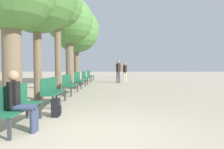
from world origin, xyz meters
TOP-DOWN VIEW (x-y plane):
  - ground_plane at (0.00, 0.00)m, footprint 80.00×80.00m
  - bench_row_0 at (-1.72, 0.41)m, footprint 0.42×1.71m
  - bench_row_1 at (-1.72, 3.18)m, footprint 0.42×1.71m
  - bench_row_2 at (-1.72, 5.94)m, footprint 0.42×1.71m
  - bench_row_3 at (-1.72, 8.70)m, footprint 0.42×1.71m
  - bench_row_4 at (-1.72, 11.46)m, footprint 0.42×1.71m
  - bench_row_5 at (-1.72, 14.23)m, footprint 0.42×1.71m
  - tree_row_2 at (-2.58, 7.25)m, footprint 2.65×2.65m
  - tree_row_3 at (-2.58, 10.19)m, footprint 3.11×3.11m
  - tree_row_4 at (-2.58, 12.77)m, footprint 3.55×3.55m
  - person_seated at (-1.49, 0.10)m, footprint 0.58×0.33m
  - backpack at (-1.11, 1.45)m, footprint 0.22×0.30m
  - pedestrian_near at (0.69, 12.17)m, footprint 0.35×0.30m
  - pedestrian_mid at (1.23, 13.13)m, footprint 0.32×0.27m
  - pedestrian_far at (0.70, 18.21)m, footprint 0.32×0.22m

SIDE VIEW (x-z plane):
  - ground_plane at x=0.00m, z-range 0.00..0.00m
  - backpack at x=-1.11m, z-range 0.00..0.48m
  - bench_row_0 at x=-1.72m, z-range 0.07..1.00m
  - bench_row_1 at x=-1.72m, z-range 0.07..1.00m
  - bench_row_2 at x=-1.72m, z-range 0.07..1.00m
  - bench_row_3 at x=-1.72m, z-range 0.07..1.00m
  - bench_row_4 at x=-1.72m, z-range 0.07..1.00m
  - bench_row_5 at x=-1.72m, z-range 0.07..1.00m
  - person_seated at x=-1.49m, z-range 0.04..1.30m
  - pedestrian_mid at x=1.23m, z-range 0.11..1.67m
  - pedestrian_far at x=0.70m, z-range 0.11..1.69m
  - pedestrian_near at x=0.69m, z-range 0.13..1.85m
  - tree_row_4 at x=-2.58m, z-range 1.15..7.04m
  - tree_row_3 at x=-2.58m, z-range 1.32..7.20m
  - tree_row_2 at x=-2.58m, z-range 1.59..7.53m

